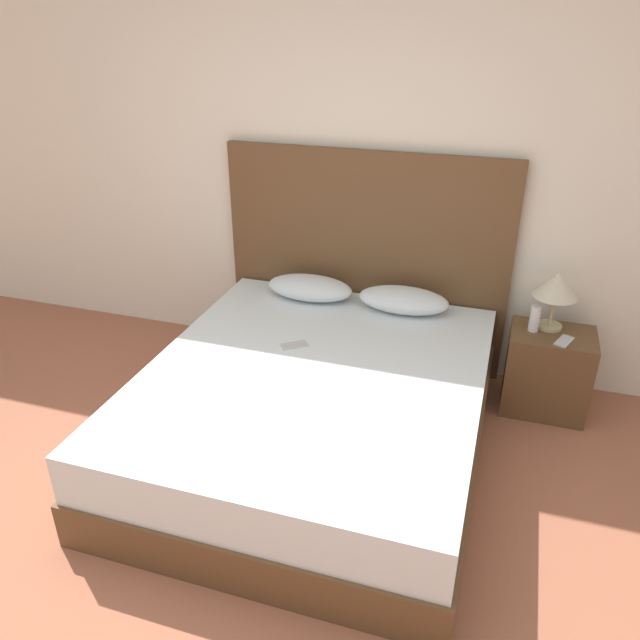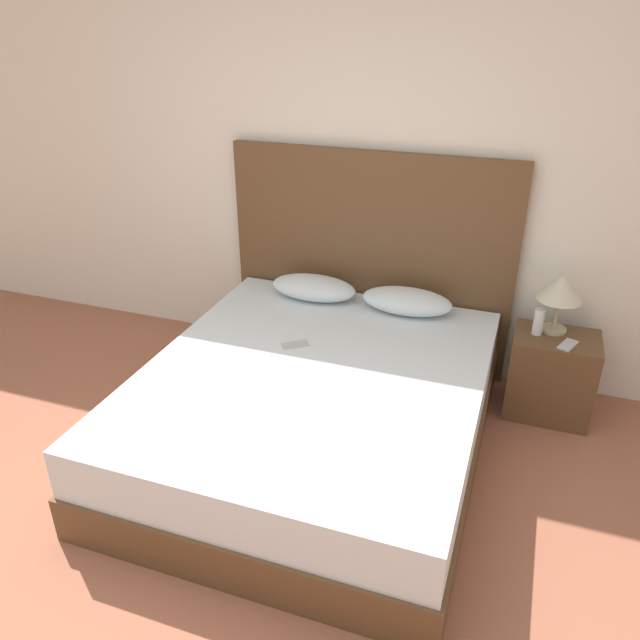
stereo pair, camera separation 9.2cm
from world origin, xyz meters
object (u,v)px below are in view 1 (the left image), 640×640
at_px(bed, 314,410).
at_px(nightstand, 547,371).
at_px(phone_on_bed, 294,345).
at_px(table_lamp, 556,287).
at_px(phone_on_nightstand, 564,341).

xyz_separation_m(bed, nightstand, (1.22, 0.80, 0.01)).
height_order(phone_on_bed, nightstand, nightstand).
bearing_deg(phone_on_bed, bed, -49.07).
distance_m(bed, table_lamp, 1.57).
bearing_deg(nightstand, phone_on_nightstand, -60.23).
relative_size(bed, nightstand, 4.03).
bearing_deg(table_lamp, phone_on_bed, -154.53).
relative_size(nightstand, table_lamp, 1.48).
bearing_deg(bed, phone_on_nightstand, 29.17).
bearing_deg(table_lamp, nightstand, -67.08).
relative_size(phone_on_bed, table_lamp, 0.46).
distance_m(table_lamp, phone_on_nightstand, 0.32).
relative_size(bed, phone_on_bed, 13.05).
distance_m(nightstand, table_lamp, 0.53).
height_order(phone_on_bed, table_lamp, table_lamp).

